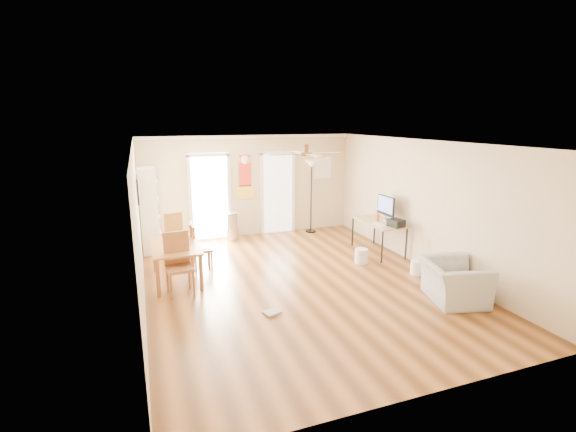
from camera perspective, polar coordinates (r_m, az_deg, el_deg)
name	(u,v)px	position (r m, az deg, el deg)	size (l,w,h in m)	color
floor	(299,282)	(7.82, 1.52, -9.19)	(7.00, 7.00, 0.00)	brown
ceiling	(300,143)	(7.23, 1.65, 10.19)	(5.50, 7.00, 0.00)	silver
wall_back	(250,186)	(10.69, -5.33, 4.18)	(5.50, 0.04, 2.60)	beige
wall_front	(424,289)	(4.51, 18.37, -9.58)	(5.50, 0.04, 2.60)	beige
wall_left	(139,229)	(6.93, -20.09, -1.68)	(0.04, 7.00, 2.60)	beige
wall_right	(425,205)	(8.79, 18.51, 1.52)	(0.04, 7.00, 2.60)	beige
crown_molding	(300,145)	(7.24, 1.65, 9.87)	(5.50, 7.00, 0.08)	white
kitchen_doorway	(210,198)	(10.51, -10.83, 2.45)	(0.90, 0.10, 2.10)	white
bathroom_doorway	(277,194)	(10.93, -1.47, 3.11)	(0.80, 0.10, 2.10)	white
wall_decal	(245,177)	(10.61, -5.99, 5.46)	(0.46, 0.03, 1.10)	red
ac_grille	(323,168)	(11.30, 4.84, 6.74)	(0.50, 0.04, 0.60)	white
framed_poster	(138,190)	(8.22, -20.21, 3.44)	(0.04, 0.66, 0.48)	black
ceiling_fan	(306,154)	(6.97, 2.56, 8.65)	(1.24, 1.24, 0.20)	#593819
bookshelf	(149,210)	(9.89, -18.82, 0.83)	(0.39, 0.88, 1.95)	silver
dining_table	(176,263)	(8.05, -15.31, -6.31)	(0.85, 1.42, 0.71)	#A57335
dining_chair_right_a	(201,245)	(8.64, -12.07, -3.96)	(0.39, 0.39, 0.94)	#A76A35
dining_chair_right_b	(202,247)	(8.52, -11.95, -4.25)	(0.38, 0.38, 0.93)	#AB6C37
dining_chair_near	(179,265)	(7.38, -14.89, -6.60)	(0.44, 0.44, 1.08)	#9A6031
dining_chair_far	(172,233)	(9.63, -15.89, -2.26)	(0.40, 0.40, 0.98)	#AC7937
trash_can	(232,226)	(10.44, -7.82, -1.42)	(0.33, 0.33, 0.71)	#BDBEC0
torchiere_lamp	(311,197)	(10.97, 3.24, 2.70)	(0.37, 0.37, 1.94)	black
computer_desk	(378,237)	(9.61, 12.43, -2.85)	(0.69, 1.37, 0.73)	tan
imac	(386,209)	(9.45, 13.44, 0.98)	(0.09, 0.64, 0.59)	black
keyboard	(380,224)	(9.20, 12.64, -1.16)	(0.14, 0.42, 0.02)	silver
printer	(396,223)	(9.12, 14.83, -0.95)	(0.27, 0.31, 0.16)	black
orange_bottle	(377,217)	(9.44, 12.34, -0.16)	(0.07, 0.07, 0.21)	#D05812
wastebasket_a	(361,256)	(8.90, 10.16, -5.49)	(0.27, 0.27, 0.31)	silver
wastebasket_b	(417,267)	(8.54, 17.49, -6.84)	(0.24, 0.24, 0.28)	white
floor_cloth	(272,312)	(6.66, -2.24, -13.28)	(0.25, 0.20, 0.04)	gray
armchair	(453,281)	(7.50, 21.98, -8.43)	(1.05, 0.92, 0.68)	#A4A59F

